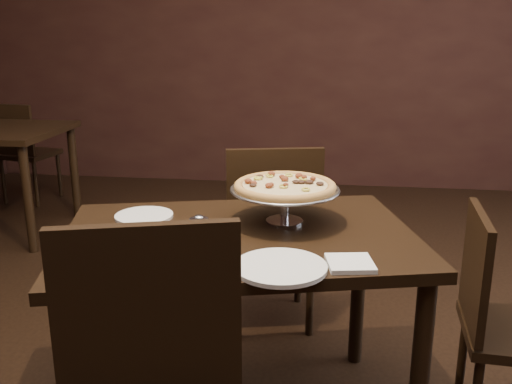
# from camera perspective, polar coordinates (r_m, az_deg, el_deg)

# --- Properties ---
(room) EXTENTS (6.04, 7.04, 2.84)m
(room) POSITION_cam_1_polar(r_m,az_deg,el_deg) (1.80, 0.78, 15.35)
(room) COLOR black
(room) RESTS_ON ground
(dining_table) EXTENTS (1.35, 1.07, 0.75)m
(dining_table) POSITION_cam_1_polar(r_m,az_deg,el_deg) (2.00, -1.62, -6.77)
(dining_table) COLOR black
(dining_table) RESTS_ON ground
(pizza_stand) EXTENTS (0.39, 0.39, 0.16)m
(pizza_stand) POSITION_cam_1_polar(r_m,az_deg,el_deg) (2.03, 2.91, 0.52)
(pizza_stand) COLOR #B5B5BC
(pizza_stand) RESTS_ON dining_table
(parmesan_shaker) EXTENTS (0.06, 0.06, 0.10)m
(parmesan_shaker) POSITION_cam_1_polar(r_m,az_deg,el_deg) (1.81, -5.77, -4.35)
(parmesan_shaker) COLOR beige
(parmesan_shaker) RESTS_ON dining_table
(pepper_flake_shaker) EXTENTS (0.06, 0.06, 0.11)m
(pepper_flake_shaker) POSITION_cam_1_polar(r_m,az_deg,el_deg) (1.83, -5.69, -3.99)
(pepper_flake_shaker) COLOR maroon
(pepper_flake_shaker) RESTS_ON dining_table
(packet_caddy) EXTENTS (0.08, 0.08, 0.06)m
(packet_caddy) POSITION_cam_1_polar(r_m,az_deg,el_deg) (1.87, -13.29, -4.73)
(packet_caddy) COLOR black
(packet_caddy) RESTS_ON dining_table
(napkin_stack) EXTENTS (0.15, 0.15, 0.01)m
(napkin_stack) POSITION_cam_1_polar(r_m,az_deg,el_deg) (1.72, 9.39, -7.05)
(napkin_stack) COLOR white
(napkin_stack) RESTS_ON dining_table
(plate_left) EXTENTS (0.22, 0.22, 0.01)m
(plate_left) POSITION_cam_1_polar(r_m,az_deg,el_deg) (2.16, -11.13, -2.36)
(plate_left) COLOR white
(plate_left) RESTS_ON dining_table
(plate_near) EXTENTS (0.27, 0.27, 0.01)m
(plate_near) POSITION_cam_1_polar(r_m,az_deg,el_deg) (1.68, 2.46, -7.51)
(plate_near) COLOR white
(plate_near) RESTS_ON dining_table
(serving_spatula) EXTENTS (0.15, 0.15, 0.02)m
(serving_spatula) POSITION_cam_1_polar(r_m,az_deg,el_deg) (1.93, 5.24, -0.48)
(serving_spatula) COLOR #B5B5BC
(serving_spatula) RESTS_ON pizza_stand
(chair_far) EXTENTS (0.51, 0.51, 0.92)m
(chair_far) POSITION_cam_1_polar(r_m,az_deg,el_deg) (2.71, 1.56, -3.82)
(chair_far) COLOR black
(chair_far) RESTS_ON ground
(chair_side) EXTENTS (0.41, 0.41, 0.83)m
(chair_side) POSITION_cam_1_polar(r_m,az_deg,el_deg) (2.21, 23.48, -11.42)
(chair_side) COLOR black
(chair_side) RESTS_ON ground
(bg_chair_far) EXTENTS (0.45, 0.45, 0.84)m
(bg_chair_far) POSITION_cam_1_polar(r_m,az_deg,el_deg) (5.13, -22.26, 4.02)
(bg_chair_far) COLOR black
(bg_chair_far) RESTS_ON ground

